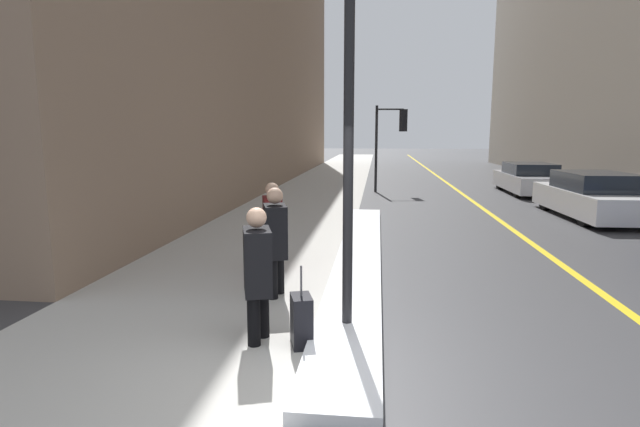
# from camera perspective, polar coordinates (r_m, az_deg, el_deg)

# --- Properties ---
(ground_plane) EXTENTS (160.00, 160.00, 0.00)m
(ground_plane) POSITION_cam_1_polar(r_m,az_deg,el_deg) (5.05, -0.78, -19.34)
(ground_plane) COLOR #38383A
(sidewalk_slab) EXTENTS (4.00, 80.00, 0.01)m
(sidewalk_slab) POSITION_cam_1_polar(r_m,az_deg,el_deg) (19.72, -0.93, 2.10)
(sidewalk_slab) COLOR #B2AFA8
(sidewalk_slab) RESTS_ON ground
(road_centre_stripe) EXTENTS (0.16, 80.00, 0.00)m
(road_centre_stripe) POSITION_cam_1_polar(r_m,az_deg,el_deg) (19.85, 16.52, 1.76)
(road_centre_stripe) COLOR gold
(road_centre_stripe) RESTS_ON ground
(snow_bank_curb) EXTENTS (0.82, 11.22, 0.15)m
(snow_bank_curb) POSITION_cam_1_polar(r_m,az_deg,el_deg) (9.62, 4.48, -4.95)
(snow_bank_curb) COLOR white
(snow_bank_curb) RESTS_ON ground
(lamp_post) EXTENTS (0.28, 0.28, 5.30)m
(lamp_post) POSITION_cam_1_polar(r_m,az_deg,el_deg) (5.82, 3.35, 16.37)
(lamp_post) COLOR black
(lamp_post) RESTS_ON ground
(traffic_light_near) EXTENTS (1.31, 0.43, 3.55)m
(traffic_light_near) POSITION_cam_1_polar(r_m,az_deg,el_deg) (21.06, 8.37, 9.42)
(traffic_light_near) COLOR black
(traffic_light_near) RESTS_ON ground
(pedestrian_nearside) EXTENTS (0.44, 0.58, 1.59)m
(pedestrian_nearside) POSITION_cam_1_polar(r_m,az_deg,el_deg) (5.77, -7.16, -6.26)
(pedestrian_nearside) COLOR black
(pedestrian_nearside) RESTS_ON ground
(pedestrian_trailing) EXTENTS (0.45, 0.60, 1.64)m
(pedestrian_trailing) POSITION_cam_1_polar(r_m,az_deg,el_deg) (7.35, -5.12, -2.68)
(pedestrian_trailing) COLOR black
(pedestrian_trailing) RESTS_ON ground
(pedestrian_in_glasses) EXTENTS (0.44, 0.58, 1.58)m
(pedestrian_in_glasses) POSITION_cam_1_polar(r_m,az_deg,el_deg) (8.65, -5.45, -1.11)
(pedestrian_in_glasses) COLOR #340C0C
(pedestrian_in_glasses) RESTS_ON ground
(parked_car_white) EXTENTS (1.95, 4.74, 1.32)m
(parked_car_white) POSITION_cam_1_polar(r_m,az_deg,el_deg) (16.33, 28.74, 1.72)
(parked_car_white) COLOR silver
(parked_car_white) RESTS_ON ground
(parked_car_silver) EXTENTS (1.80, 4.63, 1.24)m
(parked_car_silver) POSITION_cam_1_polar(r_m,az_deg,el_deg) (22.00, 22.70, 3.67)
(parked_car_silver) COLOR #B2B2B7
(parked_car_silver) RESTS_ON ground
(rolling_suitcase) EXTENTS (0.32, 0.41, 0.95)m
(rolling_suitcase) POSITION_cam_1_polar(r_m,az_deg,el_deg) (5.79, -2.13, -12.19)
(rolling_suitcase) COLOR black
(rolling_suitcase) RESTS_ON ground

